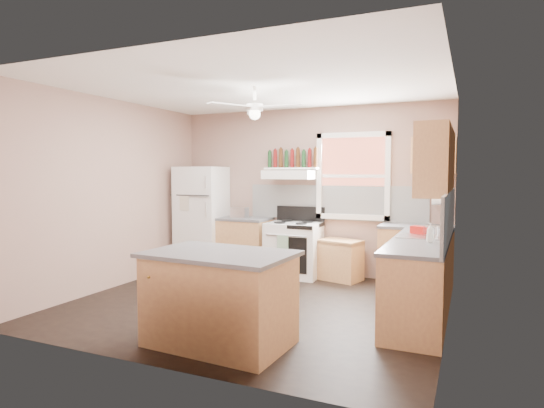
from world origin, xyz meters
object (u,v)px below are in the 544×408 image
at_px(stove, 294,250).
at_px(island, 220,300).
at_px(cart, 340,260).
at_px(toaster, 239,213).
at_px(refrigerator, 202,218).

height_order(stove, island, same).
bearing_deg(cart, stove, -160.37).
xyz_separation_m(cart, island, (-0.37, -3.03, 0.12)).
bearing_deg(toaster, island, -63.78).
xyz_separation_m(stove, island, (0.37, -2.97, 0.00)).
distance_m(stove, cart, 0.75).
xyz_separation_m(toaster, island, (1.33, -2.94, -0.56)).
height_order(toaster, island, toaster).
distance_m(toaster, stove, 1.11).
bearing_deg(refrigerator, island, -59.21).
height_order(refrigerator, cart, refrigerator).
height_order(refrigerator, toaster, refrigerator).
xyz_separation_m(refrigerator, toaster, (0.73, 0.00, 0.11)).
bearing_deg(stove, cart, 2.40).
relative_size(cart, island, 0.48).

